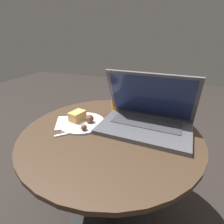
{
  "coord_description": "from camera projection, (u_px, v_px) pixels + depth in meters",
  "views": [
    {
      "loc": [
        0.22,
        -0.59,
        0.9
      ],
      "look_at": [
        -0.01,
        0.03,
        0.6
      ],
      "focal_mm": 28.0,
      "sensor_mm": 36.0,
      "label": 1
    }
  ],
  "objects": [
    {
      "name": "snack_plate",
      "position": [
        81.0,
        121.0,
        0.78
      ],
      "size": [
        0.2,
        0.2,
        0.05
      ],
      "color": "silver",
      "rests_on": "table"
    },
    {
      "name": "fork",
      "position": [
        82.0,
        130.0,
        0.73
      ],
      "size": [
        0.15,
        0.15,
        0.0
      ],
      "color": "silver",
      "rests_on": "table"
    },
    {
      "name": "table",
      "position": [
        111.0,
        158.0,
        0.79
      ],
      "size": [
        0.73,
        0.73,
        0.53
      ],
      "color": "black",
      "rests_on": "ground_plane"
    },
    {
      "name": "napkin",
      "position": [
        78.0,
        122.0,
        0.8
      ],
      "size": [
        0.23,
        0.2,
        0.0
      ],
      "color": "silver",
      "rests_on": "table"
    },
    {
      "name": "laptop",
      "position": [
        146.0,
        117.0,
        0.74
      ],
      "size": [
        0.39,
        0.26,
        0.24
      ],
      "color": "#47474C",
      "rests_on": "table"
    },
    {
      "name": "ground_plane",
      "position": [
        111.0,
        214.0,
        0.95
      ],
      "size": [
        6.0,
        6.0,
        0.0
      ],
      "primitive_type": "plane",
      "color": "black"
    },
    {
      "name": "beer_glass",
      "position": [
        117.0,
        94.0,
        0.88
      ],
      "size": [
        0.06,
        0.06,
        0.19
      ],
      "color": "#C6701E",
      "rests_on": "table"
    }
  ]
}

